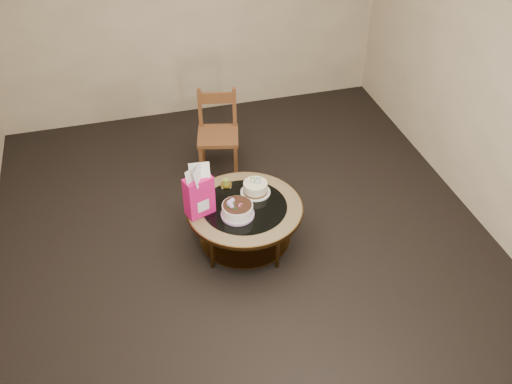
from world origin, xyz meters
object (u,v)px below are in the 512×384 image
object	(u,v)px
coffee_table	(245,213)
decorated_cake	(237,211)
gift_bag	(199,191)
cream_cake	(255,188)
dining_chair	(218,133)

from	to	relation	value
coffee_table	decorated_cake	world-z (taller)	decorated_cake
coffee_table	gift_bag	bearing A→B (deg)	177.26
cream_cake	decorated_cake	bearing A→B (deg)	-107.59
dining_chair	gift_bag	bearing A→B (deg)	-96.09
decorated_cake	dining_chair	size ratio (longest dim) A/B	0.32
gift_bag	dining_chair	distance (m)	1.28
coffee_table	decorated_cake	distance (m)	0.19
cream_cake	dining_chair	bearing A→B (deg)	120.14
gift_bag	cream_cake	bearing A→B (deg)	-4.52
decorated_cake	gift_bag	world-z (taller)	gift_bag
decorated_cake	gift_bag	xyz separation A→B (m)	(-0.30, 0.12, 0.18)
dining_chair	coffee_table	bearing A→B (deg)	-78.13
coffee_table	gift_bag	xyz separation A→B (m)	(-0.39, 0.02, 0.31)
coffee_table	dining_chair	world-z (taller)	dining_chair
cream_cake	gift_bag	xyz separation A→B (m)	(-0.53, -0.14, 0.18)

